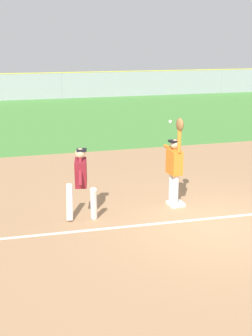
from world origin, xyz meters
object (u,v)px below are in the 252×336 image
at_px(fielder, 175,164).
at_px(parked_car_silver, 67,85).
at_px(parked_car_white, 138,84).
at_px(first_base, 176,204).
at_px(runner, 81,179).
at_px(baseball, 170,122).

xyz_separation_m(fielder, parked_car_silver, (1.27, 24.94, -0.45)).
relative_size(parked_car_silver, parked_car_white, 1.04).
xyz_separation_m(fielder, parked_car_white, (6.81, 24.62, -0.45)).
height_order(fielder, parked_car_silver, fielder).
bearing_deg(parked_car_white, parked_car_silver, 177.34).
bearing_deg(parked_car_silver, parked_car_white, 3.26).
height_order(first_base, parked_car_silver, parked_car_silver).
distance_m(first_base, fielder, 1.09).
distance_m(runner, parked_car_silver, 25.46).
xyz_separation_m(runner, parked_car_white, (9.19, 24.88, -0.32)).
bearing_deg(runner, first_base, 20.40).
relative_size(baseball, parked_car_white, 0.02).
relative_size(fielder, parked_car_silver, 0.50).
relative_size(baseball, parked_car_silver, 0.02).
distance_m(runner, parked_car_white, 26.52).
bearing_deg(first_base, fielder, -140.45).
bearing_deg(first_base, parked_car_white, 74.68).
bearing_deg(baseball, runner, -171.87).
bearing_deg(parked_car_white, first_base, -104.70).
height_order(baseball, parked_car_white, baseball).
bearing_deg(first_base, parked_car_silver, 87.28).
distance_m(first_base, parked_car_silver, 24.90).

